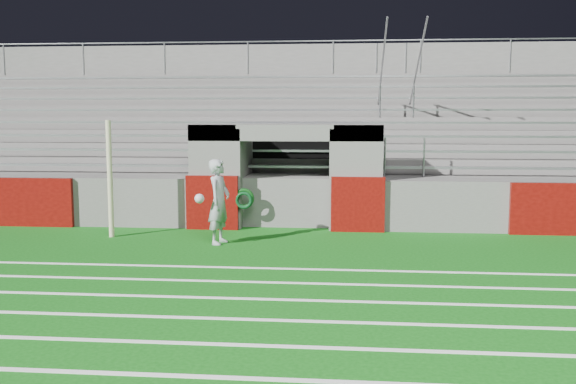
# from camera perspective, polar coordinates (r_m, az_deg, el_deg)

# --- Properties ---
(ground) EXTENTS (90.00, 90.00, 0.00)m
(ground) POSITION_cam_1_polar(r_m,az_deg,el_deg) (13.00, -1.62, -5.77)
(ground) COLOR #0D500F
(ground) RESTS_ON ground
(field_post) EXTENTS (0.12, 0.12, 2.72)m
(field_post) POSITION_cam_1_polar(r_m,az_deg,el_deg) (15.43, -15.55, 1.12)
(field_post) COLOR beige
(field_post) RESTS_ON ground
(field_markings) EXTENTS (28.00, 8.09, 0.01)m
(field_markings) POSITION_cam_1_polar(r_m,az_deg,el_deg) (8.25, -5.94, -13.31)
(field_markings) COLOR white
(field_markings) RESTS_ON ground
(stadium_structure) EXTENTS (26.00, 8.48, 5.42)m
(stadium_structure) POSITION_cam_1_polar(r_m,az_deg,el_deg) (20.66, 1.04, 3.14)
(stadium_structure) COLOR #5A5855
(stadium_structure) RESTS_ON ground
(goalkeeper_with_ball) EXTENTS (0.76, 0.80, 1.88)m
(goalkeeper_with_ball) POSITION_cam_1_polar(r_m,az_deg,el_deg) (14.21, -6.17, -0.85)
(goalkeeper_with_ball) COLOR #9EA3A7
(goalkeeper_with_ball) RESTS_ON ground
(hose_coil) EXTENTS (0.51, 0.14, 0.51)m
(hose_coil) POSITION_cam_1_polar(r_m,az_deg,el_deg) (15.86, -3.93, -0.64)
(hose_coil) COLOR #0C3F11
(hose_coil) RESTS_ON ground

